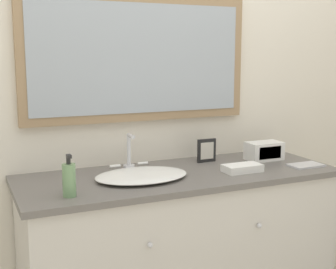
{
  "coord_description": "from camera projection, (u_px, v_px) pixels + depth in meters",
  "views": [
    {
      "loc": [
        -0.99,
        -1.72,
        1.49
      ],
      "look_at": [
        -0.07,
        0.34,
        1.1
      ],
      "focal_mm": 50.0,
      "sensor_mm": 36.0,
      "label": 1
    }
  ],
  "objects": [
    {
      "name": "wall_back",
      "position": [
        154.0,
        93.0,
        2.58
      ],
      "size": [
        8.0,
        0.18,
        2.55
      ],
      "color": "silver",
      "rests_on": "ground_plane"
    },
    {
      "name": "vanity_counter",
      "position": [
        179.0,
        257.0,
        2.43
      ],
      "size": [
        1.61,
        0.61,
        0.9
      ],
      "color": "beige",
      "rests_on": "ground_plane"
    },
    {
      "name": "sink_basin",
      "position": [
        141.0,
        175.0,
        2.24
      ],
      "size": [
        0.45,
        0.37,
        0.19
      ],
      "color": "white",
      "rests_on": "vanity_counter"
    },
    {
      "name": "soap_bottle",
      "position": [
        69.0,
        179.0,
        1.94
      ],
      "size": [
        0.06,
        0.06,
        0.18
      ],
      "color": "#709966",
      "rests_on": "vanity_counter"
    },
    {
      "name": "appliance_box",
      "position": [
        264.0,
        151.0,
        2.63
      ],
      "size": [
        0.2,
        0.12,
        0.1
      ],
      "color": "white",
      "rests_on": "vanity_counter"
    },
    {
      "name": "picture_frame",
      "position": [
        207.0,
        151.0,
        2.58
      ],
      "size": [
        0.11,
        0.01,
        0.13
      ],
      "color": "black",
      "rests_on": "vanity_counter"
    },
    {
      "name": "hand_towel_near_sink",
      "position": [
        242.0,
        168.0,
        2.37
      ],
      "size": [
        0.2,
        0.1,
        0.04
      ],
      "color": "white",
      "rests_on": "vanity_counter"
    },
    {
      "name": "metal_tray",
      "position": [
        306.0,
        165.0,
        2.49
      ],
      "size": [
        0.18,
        0.11,
        0.01
      ],
      "color": "silver",
      "rests_on": "vanity_counter"
    }
  ]
}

